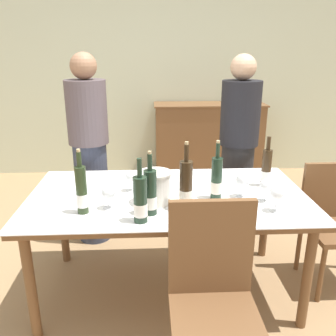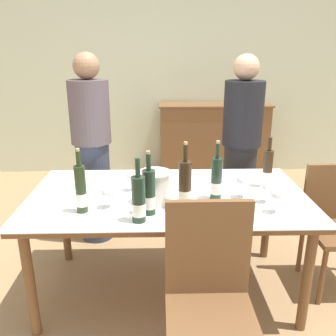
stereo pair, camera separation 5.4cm
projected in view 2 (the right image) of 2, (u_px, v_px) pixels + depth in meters
ground_plane at (168, 288)px, 2.54m from camera, size 12.00×12.00×0.00m
back_wall at (163, 67)px, 4.60m from camera, size 8.00×0.10×2.80m
sideboard_cabinet at (213, 141)px, 4.63m from camera, size 1.41×0.46×0.97m
dining_table at (168, 203)px, 2.33m from camera, size 1.79×0.99×0.73m
ice_bucket at (154, 186)px, 2.15m from camera, size 0.20×0.20×0.20m
wine_bottle_0 at (216, 180)px, 2.20m from camera, size 0.07×0.07×0.38m
wine_bottle_1 at (139, 200)px, 1.91m from camera, size 0.08×0.08×0.36m
wine_bottle_2 at (149, 193)px, 2.00m from camera, size 0.08×0.08×0.37m
wine_bottle_3 at (81, 190)px, 2.02m from camera, size 0.06×0.06×0.38m
wine_bottle_4 at (185, 187)px, 2.05m from camera, size 0.08×0.08×0.41m
wine_bottle_5 at (267, 169)px, 2.40m from camera, size 0.07×0.07×0.35m
wine_glass_0 at (243, 181)px, 2.22m from camera, size 0.09×0.09×0.16m
wine_glass_1 at (131, 176)px, 2.34m from camera, size 0.08×0.08×0.14m
wine_glass_2 at (266, 187)px, 2.16m from camera, size 0.08×0.08×0.14m
wine_glass_3 at (108, 192)px, 2.08m from camera, size 0.08×0.08×0.14m
wine_glass_4 at (277, 195)px, 2.02m from camera, size 0.08×0.08×0.15m
chair_near_front at (209, 290)px, 1.70m from camera, size 0.42×0.42×0.96m
person_host at (92, 151)px, 3.00m from camera, size 0.33×0.33×1.61m
person_guest_left at (241, 150)px, 3.05m from camera, size 0.33×0.33×1.59m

